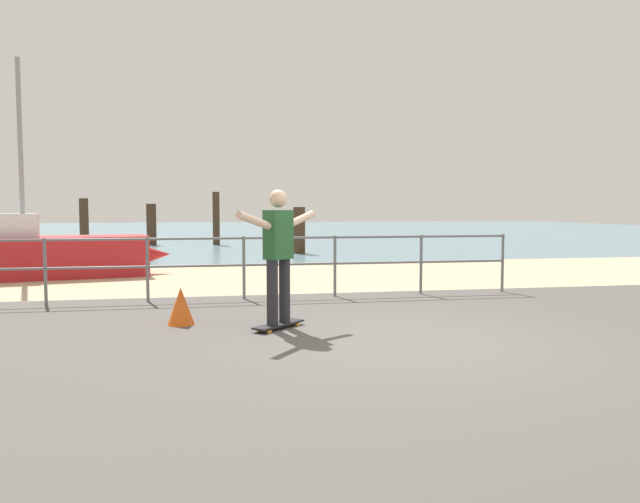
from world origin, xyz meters
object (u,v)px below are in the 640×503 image
sailboat (48,254)px  skateboarder (278,248)px  traffic_cone (181,307)px  skateboard (279,325)px

sailboat → skateboarder: bearing=-57.0°
sailboat → traffic_cone: bearing=-63.4°
skateboarder → traffic_cone: bearing=157.7°
skateboard → traffic_cone: 1.31m
sailboat → skateboarder: size_ratio=3.07×
skateboard → skateboarder: (0.00, -0.00, 0.95)m
sailboat → traffic_cone: 6.70m
sailboat → skateboard: size_ratio=7.11×
sailboat → traffic_cone: size_ratio=10.13×
skateboard → skateboarder: bearing=-56.3°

